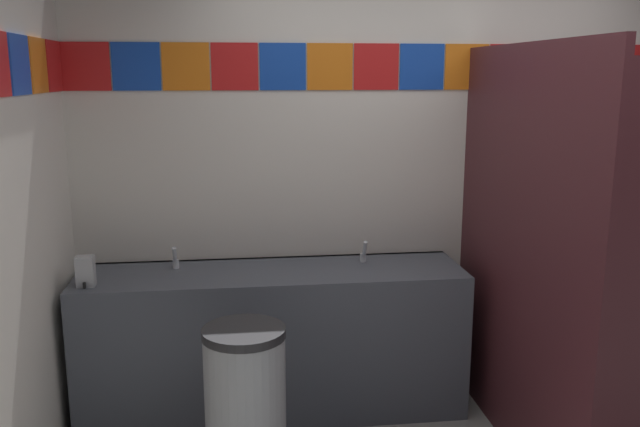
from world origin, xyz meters
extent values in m
cube|color=silver|center=(0.00, 1.47, 1.31)|extent=(4.02, 0.08, 2.62)
cube|color=red|center=(-1.88, 1.42, 1.94)|extent=(0.26, 0.01, 0.26)
cube|color=#1947B7|center=(-1.61, 1.42, 1.94)|extent=(0.26, 0.01, 0.26)
cube|color=orange|center=(-1.34, 1.42, 1.94)|extent=(0.26, 0.01, 0.26)
cube|color=red|center=(-1.07, 1.42, 1.94)|extent=(0.26, 0.01, 0.26)
cube|color=#1947B7|center=(-0.80, 1.42, 1.94)|extent=(0.26, 0.01, 0.26)
cube|color=orange|center=(-0.54, 1.42, 1.94)|extent=(0.26, 0.01, 0.26)
cube|color=red|center=(-0.27, 1.42, 1.94)|extent=(0.26, 0.01, 0.26)
cube|color=#1947B7|center=(0.00, 1.42, 1.94)|extent=(0.26, 0.01, 0.26)
cube|color=orange|center=(0.27, 1.42, 1.94)|extent=(0.26, 0.01, 0.26)
cube|color=red|center=(0.54, 1.42, 1.94)|extent=(0.26, 0.01, 0.26)
cube|color=#1947B7|center=(0.80, 1.42, 1.94)|extent=(0.26, 0.01, 0.26)
cube|color=orange|center=(1.07, 1.42, 1.94)|extent=(0.26, 0.01, 0.26)
cube|color=red|center=(1.34, 1.42, 1.94)|extent=(0.26, 0.01, 0.26)
cube|color=#1947B7|center=(-2.01, 0.71, 1.94)|extent=(0.01, 0.26, 0.26)
cube|color=orange|center=(-2.01, 1.00, 1.94)|extent=(0.01, 0.26, 0.26)
cube|color=red|center=(-2.01, 1.29, 1.94)|extent=(0.01, 0.26, 0.26)
cube|color=#4C515B|center=(-0.90, 1.15, 0.41)|extent=(2.13, 0.56, 0.83)
cube|color=#4C515B|center=(-0.90, 1.41, 0.79)|extent=(2.13, 0.03, 0.08)
cylinder|color=silver|center=(-1.43, 1.12, 0.77)|extent=(0.34, 0.34, 0.10)
cylinder|color=silver|center=(-0.36, 1.12, 0.77)|extent=(0.34, 0.34, 0.10)
cylinder|color=silver|center=(-1.43, 1.26, 0.85)|extent=(0.04, 0.04, 0.05)
cylinder|color=silver|center=(-1.43, 1.21, 0.92)|extent=(0.02, 0.06, 0.09)
cylinder|color=silver|center=(-0.36, 1.26, 0.85)|extent=(0.04, 0.04, 0.05)
cylinder|color=silver|center=(-0.36, 1.21, 0.92)|extent=(0.02, 0.06, 0.09)
cube|color=#B7BABF|center=(-1.86, 0.99, 0.91)|extent=(0.09, 0.07, 0.16)
cylinder|color=black|center=(-1.86, 0.94, 0.85)|extent=(0.02, 0.02, 0.03)
cube|color=#471E23|center=(0.30, 0.63, 1.02)|extent=(0.04, 1.59, 2.05)
cylinder|color=silver|center=(0.32, -0.14, 1.12)|extent=(0.02, 0.02, 0.10)
cylinder|color=white|center=(0.77, 0.91, 0.20)|extent=(0.38, 0.38, 0.40)
torus|color=white|center=(0.77, 0.91, 0.42)|extent=(0.39, 0.39, 0.05)
cube|color=white|center=(0.77, 1.12, 0.57)|extent=(0.34, 0.17, 0.34)
cylinder|color=#999EA3|center=(-1.07, 0.41, 0.37)|extent=(0.37, 0.37, 0.75)
cylinder|color=#262628|center=(-1.07, 0.41, 0.77)|extent=(0.38, 0.38, 0.04)
camera|label=1|loc=(-1.08, -2.41, 1.90)|focal=37.39mm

